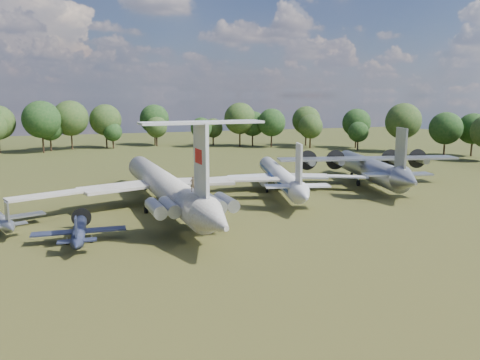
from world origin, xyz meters
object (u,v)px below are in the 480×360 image
object	(u,v)px
il62_airliner	(164,190)
an12_transport	(369,172)
person_on_il62	(193,184)
tu104_jet	(280,179)
small_prop_west	(79,234)

from	to	relation	value
il62_airliner	an12_transport	bearing A→B (deg)	5.43
il62_airliner	person_on_il62	size ratio (longest dim) A/B	29.65
il62_airliner	tu104_jet	world-z (taller)	il62_airliner
an12_transport	small_prop_west	distance (m)	55.70
tu104_jet	an12_transport	bearing A→B (deg)	13.50
person_on_il62	an12_transport	bearing A→B (deg)	-160.82
il62_airliner	an12_transport	xyz separation A→B (m)	(39.95, 5.96, -0.20)
tu104_jet	small_prop_west	size ratio (longest dim) A/B	2.95
person_on_il62	small_prop_west	bearing A→B (deg)	-16.75
il62_airliner	tu104_jet	size ratio (longest dim) A/B	1.33
person_on_il62	il62_airliner	bearing A→B (deg)	-96.24
an12_transport	small_prop_west	size ratio (longest dim) A/B	2.70
il62_airliner	small_prop_west	world-z (taller)	il62_airliner
small_prop_west	person_on_il62	world-z (taller)	person_on_il62
il62_airliner	person_on_il62	distance (m)	15.72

